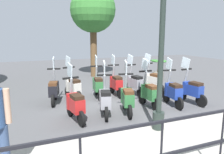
{
  "coord_description": "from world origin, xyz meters",
  "views": [
    {
      "loc": [
        -6.36,
        3.17,
        2.28
      ],
      "look_at": [
        0.2,
        0.5,
        0.9
      ],
      "focal_mm": 35.0,
      "sensor_mm": 36.0,
      "label": 1
    }
  ],
  "objects": [
    {
      "name": "scooter_far_0",
      "position": [
        0.95,
        -1.57,
        0.48
      ],
      "size": [
        1.21,
        0.51,
        1.54
      ],
      "rotation": [
        0.0,
        0.0,
        0.23
      ],
      "color": "black",
      "rests_on": "ground_plane"
    },
    {
      "name": "tree_distant",
      "position": [
        5.09,
        -0.41,
        3.52
      ],
      "size": [
        2.4,
        2.4,
        4.77
      ],
      "color": "brown",
      "rests_on": "ground_plane"
    },
    {
      "name": "scooter_near_3",
      "position": [
        -0.91,
        0.47,
        0.48
      ],
      "size": [
        1.2,
        0.53,
        1.54
      ],
      "rotation": [
        0.0,
        0.0,
        -0.28
      ],
      "color": "black",
      "rests_on": "ground_plane"
    },
    {
      "name": "scooter_near_0",
      "position": [
        -0.84,
        -1.94,
        0.48
      ],
      "size": [
        1.23,
        0.44,
        1.54
      ],
      "rotation": [
        0.0,
        0.0,
        0.13
      ],
      "color": "black",
      "rests_on": "ground_plane"
    },
    {
      "name": "promenade_walkway",
      "position": [
        -3.15,
        0.0,
        0.07
      ],
      "size": [
        2.2,
        20.0,
        0.15
      ],
      "color": "#A39E93",
      "rests_on": "ground_plane"
    },
    {
      "name": "scooter_far_1",
      "position": [
        0.83,
        -0.69,
        0.48
      ],
      "size": [
        1.23,
        0.44,
        1.54
      ],
      "rotation": [
        0.0,
        0.0,
        0.12
      ],
      "color": "black",
      "rests_on": "ground_plane"
    },
    {
      "name": "lamp_post_near",
      "position": [
        -2.4,
        0.41,
        2.03
      ],
      "size": [
        0.26,
        0.9,
        4.25
      ],
      "color": "#232D28",
      "rests_on": "promenade_walkway"
    },
    {
      "name": "ground_plane",
      "position": [
        0.0,
        0.0,
        0.0
      ],
      "size": [
        28.0,
        28.0,
        0.0
      ],
      "primitive_type": "plane",
      "color": "#4C4C4F"
    },
    {
      "name": "scooter_near_4",
      "position": [
        -0.81,
        1.12,
        0.48
      ],
      "size": [
        1.2,
        0.54,
        1.54
      ],
      "rotation": [
        0.0,
        0.0,
        -0.29
      ],
      "color": "black",
      "rests_on": "ground_plane"
    },
    {
      "name": "scooter_near_1",
      "position": [
        -0.8,
        -1.21,
        0.48
      ],
      "size": [
        1.23,
        0.45,
        1.54
      ],
      "rotation": [
        0.0,
        0.0,
        -0.14
      ],
      "color": "black",
      "rests_on": "ground_plane"
    },
    {
      "name": "scooter_far_5",
      "position": [
        0.93,
        2.3,
        0.48
      ],
      "size": [
        1.21,
        0.51,
        1.54
      ],
      "rotation": [
        0.0,
        0.0,
        -0.24
      ],
      "color": "black",
      "rests_on": "ground_plane"
    },
    {
      "name": "scooter_far_4",
      "position": [
        1.07,
        1.63,
        0.48
      ],
      "size": [
        1.21,
        0.52,
        1.54
      ],
      "rotation": [
        0.0,
        0.0,
        0.25
      ],
      "color": "black",
      "rests_on": "ground_plane"
    },
    {
      "name": "potted_palm",
      "position": [
        2.72,
        -3.02,
        0.45
      ],
      "size": [
        1.06,
        0.66,
        1.05
      ],
      "color": "slate",
      "rests_on": "ground_plane"
    },
    {
      "name": "scooter_far_2",
      "position": [
        1.02,
        0.01,
        0.48
      ],
      "size": [
        1.23,
        0.44,
        1.54
      ],
      "rotation": [
        0.0,
        0.0,
        -0.05
      ],
      "color": "black",
      "rests_on": "ground_plane"
    },
    {
      "name": "scooter_far_3",
      "position": [
        1.0,
        0.74,
        0.48
      ],
      "size": [
        1.23,
        0.47,
        1.54
      ],
      "rotation": [
        0.0,
        0.0,
        -0.16
      ],
      "color": "black",
      "rests_on": "ground_plane"
    },
    {
      "name": "scooter_near_5",
      "position": [
        -0.88,
        1.99,
        0.48
      ],
      "size": [
        1.23,
        0.45,
        1.54
      ],
      "rotation": [
        0.0,
        0.0,
        0.14
      ],
      "color": "black",
      "rests_on": "ground_plane"
    },
    {
      "name": "scooter_near_2",
      "position": [
        -0.66,
        -0.42,
        0.48
      ],
      "size": [
        1.23,
        0.44,
        1.54
      ],
      "rotation": [
        0.0,
        0.0,
        -0.0
      ],
      "color": "black",
      "rests_on": "ground_plane"
    }
  ]
}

